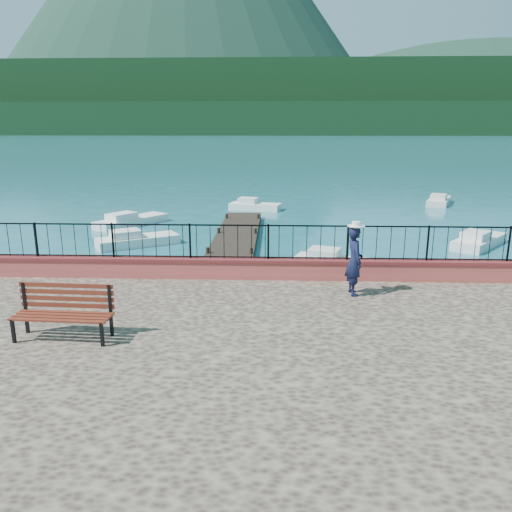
# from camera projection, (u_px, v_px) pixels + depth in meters

# --- Properties ---
(ground) EXTENTS (2000.00, 2000.00, 0.00)m
(ground) POSITION_uv_depth(u_px,v_px,m) (279.00, 381.00, 10.90)
(ground) COLOR #19596B
(ground) RESTS_ON ground
(parapet) EXTENTS (28.00, 0.46, 0.58)m
(parapet) POSITION_uv_depth(u_px,v_px,m) (279.00, 269.00, 14.10)
(parapet) COLOR #C7474B
(parapet) RESTS_ON promenade
(railing) EXTENTS (27.00, 0.05, 0.95)m
(railing) POSITION_uv_depth(u_px,v_px,m) (279.00, 242.00, 13.90)
(railing) COLOR black
(railing) RESTS_ON parapet
(dock) EXTENTS (2.00, 16.00, 0.30)m
(dock) POSITION_uv_depth(u_px,v_px,m) (233.00, 246.00, 22.54)
(dock) COLOR #2D231C
(dock) RESTS_ON ground
(far_forest) EXTENTS (900.00, 60.00, 18.00)m
(far_forest) POSITION_uv_depth(u_px,v_px,m) (277.00, 119.00, 298.56)
(far_forest) COLOR black
(far_forest) RESTS_ON ground
(foothills) EXTENTS (900.00, 120.00, 44.00)m
(foothills) POSITION_uv_depth(u_px,v_px,m) (277.00, 101.00, 353.25)
(foothills) COLOR black
(foothills) RESTS_ON ground
(companion_hill) EXTENTS (448.00, 384.00, 180.00)m
(companion_hill) POSITION_uv_depth(u_px,v_px,m) (478.00, 131.00, 543.54)
(companion_hill) COLOR #142D23
(companion_hill) RESTS_ON ground
(park_bench) EXTENTS (2.01, 0.74, 1.10)m
(park_bench) POSITION_uv_depth(u_px,v_px,m) (64.00, 323.00, 10.10)
(park_bench) COLOR black
(park_bench) RESTS_ON promenade
(person) EXTENTS (0.52, 0.70, 1.78)m
(person) POSITION_uv_depth(u_px,v_px,m) (354.00, 261.00, 12.63)
(person) COLOR black
(person) RESTS_ON promenade
(hat) EXTENTS (0.44, 0.44, 0.12)m
(hat) POSITION_uv_depth(u_px,v_px,m) (356.00, 224.00, 12.39)
(hat) COLOR white
(hat) RESTS_ON person
(boat_0) EXTENTS (3.84, 3.01, 0.80)m
(boat_0) POSITION_uv_depth(u_px,v_px,m) (138.00, 237.00, 23.13)
(boat_0) COLOR white
(boat_0) RESTS_ON ground
(boat_1) EXTENTS (3.48, 2.30, 0.80)m
(boat_1) POSITION_uv_depth(u_px,v_px,m) (336.00, 259.00, 19.26)
(boat_1) COLOR silver
(boat_1) RESTS_ON ground
(boat_2) EXTENTS (3.39, 3.69, 0.80)m
(boat_2) POSITION_uv_depth(u_px,v_px,m) (480.00, 238.00, 23.01)
(boat_2) COLOR silver
(boat_2) RESTS_ON ground
(boat_3) EXTENTS (3.56, 4.33, 0.80)m
(boat_3) POSITION_uv_depth(u_px,v_px,m) (131.00, 218.00, 27.85)
(boat_3) COLOR white
(boat_3) RESTS_ON ground
(boat_4) EXTENTS (3.54, 2.07, 0.80)m
(boat_4) POSITION_uv_depth(u_px,v_px,m) (255.00, 204.00, 32.95)
(boat_4) COLOR silver
(boat_4) RESTS_ON ground
(boat_5) EXTENTS (2.64, 3.86, 0.80)m
(boat_5) POSITION_uv_depth(u_px,v_px,m) (439.00, 199.00, 35.25)
(boat_5) COLOR silver
(boat_5) RESTS_ON ground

